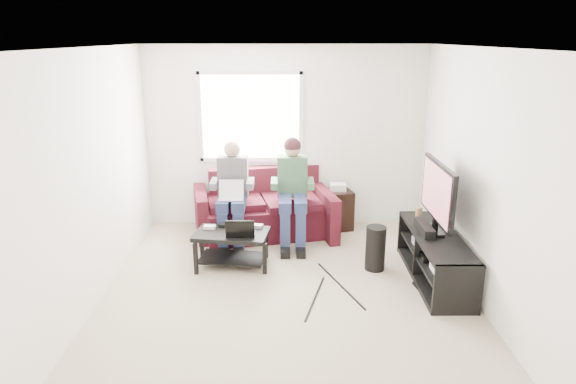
% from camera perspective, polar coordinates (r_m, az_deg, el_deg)
% --- Properties ---
extents(floor, '(4.50, 4.50, 0.00)m').
position_cam_1_polar(floor, '(5.72, -0.10, -11.25)').
color(floor, '#B3A38B').
rests_on(floor, ground).
extents(ceiling, '(4.50, 4.50, 0.00)m').
position_cam_1_polar(ceiling, '(5.04, -0.11, 15.78)').
color(ceiling, white).
rests_on(ceiling, wall_back).
extents(wall_back, '(4.50, 0.00, 4.50)m').
position_cam_1_polar(wall_back, '(7.42, -0.25, 6.06)').
color(wall_back, white).
rests_on(wall_back, floor).
extents(wall_front, '(4.50, 0.00, 4.50)m').
position_cam_1_polar(wall_front, '(3.12, 0.25, -9.75)').
color(wall_front, white).
rests_on(wall_front, floor).
extents(wall_left, '(0.00, 4.50, 4.50)m').
position_cam_1_polar(wall_left, '(5.59, -21.09, 1.24)').
color(wall_left, white).
rests_on(wall_left, floor).
extents(wall_right, '(0.00, 4.50, 4.50)m').
position_cam_1_polar(wall_right, '(5.62, 20.76, 1.36)').
color(wall_right, white).
rests_on(wall_right, floor).
extents(window, '(1.48, 0.04, 1.28)m').
position_cam_1_polar(window, '(7.37, -4.19, 8.30)').
color(window, white).
rests_on(window, wall_back).
extents(sofa, '(2.09, 1.22, 0.90)m').
position_cam_1_polar(sofa, '(7.26, -2.72, -2.14)').
color(sofa, '#491220').
rests_on(sofa, floor).
extents(person_left, '(0.40, 0.70, 1.37)m').
position_cam_1_polar(person_left, '(6.83, -6.22, 0.31)').
color(person_left, navy).
rests_on(person_left, sofa).
extents(person_right, '(0.40, 0.71, 1.42)m').
position_cam_1_polar(person_right, '(6.80, 0.50, 0.87)').
color(person_right, navy).
rests_on(person_right, sofa).
extents(laptop_silver, '(0.34, 0.25, 0.24)m').
position_cam_1_polar(laptop_silver, '(6.66, -6.37, -0.27)').
color(laptop_silver, silver).
rests_on(laptop_silver, person_left).
extents(coffee_table, '(0.94, 0.65, 0.44)m').
position_cam_1_polar(coffee_table, '(6.29, -6.26, -5.43)').
color(coffee_table, black).
rests_on(coffee_table, floor).
extents(laptop_black, '(0.35, 0.25, 0.24)m').
position_cam_1_polar(laptop_black, '(6.12, -5.28, -3.68)').
color(laptop_black, black).
rests_on(laptop_black, coffee_table).
extents(controller_a, '(0.15, 0.10, 0.04)m').
position_cam_1_polar(controller_a, '(6.38, -8.70, -3.88)').
color(controller_a, silver).
rests_on(controller_a, coffee_table).
extents(controller_b, '(0.16, 0.12, 0.04)m').
position_cam_1_polar(controller_b, '(6.41, -7.04, -3.70)').
color(controller_b, black).
rests_on(controller_b, coffee_table).
extents(controller_c, '(0.16, 0.12, 0.04)m').
position_cam_1_polar(controller_c, '(6.35, -3.47, -3.80)').
color(controller_c, gray).
rests_on(controller_c, coffee_table).
extents(tv_stand, '(0.51, 1.65, 0.55)m').
position_cam_1_polar(tv_stand, '(6.17, 16.00, -7.23)').
color(tv_stand, black).
rests_on(tv_stand, floor).
extents(tv, '(0.12, 1.10, 0.81)m').
position_cam_1_polar(tv, '(6.00, 16.30, -0.17)').
color(tv, black).
rests_on(tv, tv_stand).
extents(soundbar, '(0.12, 0.50, 0.10)m').
position_cam_1_polar(soundbar, '(6.09, 14.92, -3.86)').
color(soundbar, black).
rests_on(soundbar, tv_stand).
extents(drink_cup, '(0.08, 0.08, 0.12)m').
position_cam_1_polar(drink_cup, '(6.59, 14.33, -2.14)').
color(drink_cup, '#9D7643').
rests_on(drink_cup, tv_stand).
extents(console_white, '(0.30, 0.22, 0.06)m').
position_cam_1_polar(console_white, '(5.79, 17.15, -8.16)').
color(console_white, silver).
rests_on(console_white, tv_stand).
extents(console_grey, '(0.34, 0.26, 0.08)m').
position_cam_1_polar(console_grey, '(6.40, 15.32, -5.46)').
color(console_grey, gray).
rests_on(console_grey, tv_stand).
extents(console_black, '(0.38, 0.30, 0.07)m').
position_cam_1_polar(console_black, '(6.10, 16.19, -6.74)').
color(console_black, black).
rests_on(console_black, tv_stand).
extents(subwoofer, '(0.24, 0.24, 0.54)m').
position_cam_1_polar(subwoofer, '(6.26, 9.69, -6.17)').
color(subwoofer, black).
rests_on(subwoofer, floor).
extents(keyboard_floor, '(0.25, 0.52, 0.03)m').
position_cam_1_polar(keyboard_floor, '(5.92, 15.35, -10.72)').
color(keyboard_floor, black).
rests_on(keyboard_floor, floor).
extents(end_table, '(0.39, 0.39, 0.68)m').
position_cam_1_polar(end_table, '(7.49, 5.51, -1.83)').
color(end_table, black).
rests_on(end_table, floor).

